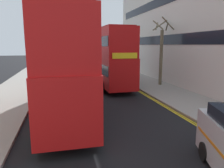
{
  "coord_description": "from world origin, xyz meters",
  "views": [
    {
      "loc": [
        -2.41,
        -1.23,
        4.1
      ],
      "look_at": [
        0.5,
        11.0,
        1.8
      ],
      "focal_mm": 34.35,
      "sensor_mm": 36.0,
      "label": 1
    }
  ],
  "objects": [
    {
      "name": "sidewalk_right",
      "position": [
        6.5,
        16.0,
        0.07
      ],
      "size": [
        4.0,
        80.0,
        0.14
      ],
      "primitive_type": "cube",
      "color": "gray",
      "rests_on": "ground"
    },
    {
      "name": "street_tree_far",
      "position": [
        5.78,
        29.39,
        2.89
      ],
      "size": [
        1.51,
        1.58,
        6.01
      ],
      "color": "#6B6047",
      "rests_on": "sidewalk_right"
    },
    {
      "name": "street_tree_near",
      "position": [
        7.27,
        18.42,
        3.36
      ],
      "size": [
        1.9,
        1.91,
        6.53
      ],
      "color": "#6B6047",
      "rests_on": "sidewalk_right"
    },
    {
      "name": "double_decker_bus_oncoming",
      "position": [
        2.13,
        19.89,
        3.03
      ],
      "size": [
        3.11,
        10.89,
        5.64
      ],
      "color": "#B20F0F",
      "rests_on": "ground"
    },
    {
      "name": "pedestrian_far",
      "position": [
        5.17,
        27.92,
        0.99
      ],
      "size": [
        0.34,
        0.22,
        1.62
      ],
      "color": "#2D2D38",
      "rests_on": "sidewalk_right"
    },
    {
      "name": "kerb_line_outer",
      "position": [
        4.4,
        14.0,
        0.0
      ],
      "size": [
        0.1,
        56.0,
        0.01
      ],
      "primitive_type": "cube",
      "color": "yellow",
      "rests_on": "ground"
    },
    {
      "name": "townhouse_terrace_right",
      "position": [
        13.5,
        22.19,
        6.09
      ],
      "size": [
        10.08,
        28.0,
        12.18
      ],
      "color": "silver",
      "rests_on": "ground"
    },
    {
      "name": "sidewalk_left",
      "position": [
        -6.5,
        16.0,
        0.07
      ],
      "size": [
        4.0,
        80.0,
        0.14
      ],
      "primitive_type": "cube",
      "color": "gray",
      "rests_on": "ground"
    },
    {
      "name": "kerb_line_inner",
      "position": [
        4.24,
        14.0,
        0.0
      ],
      "size": [
        0.1,
        56.0,
        0.01
      ],
      "primitive_type": "cube",
      "color": "yellow",
      "rests_on": "ground"
    },
    {
      "name": "double_decker_bus_away",
      "position": [
        -2.27,
        11.36,
        3.03
      ],
      "size": [
        2.84,
        10.82,
        5.64
      ],
      "color": "red",
      "rests_on": "ground"
    }
  ]
}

